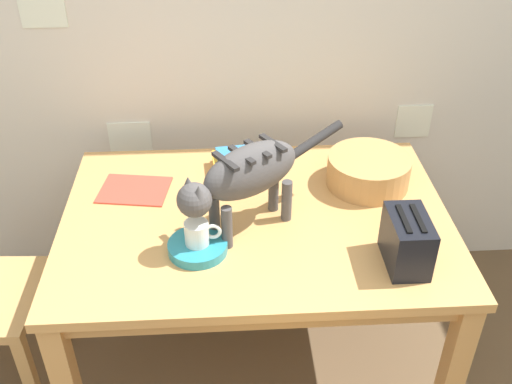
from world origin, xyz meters
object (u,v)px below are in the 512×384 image
(dining_table, at_px, (256,234))
(toaster, at_px, (407,241))
(book_stack, at_px, (234,160))
(magazine, at_px, (134,190))
(wicker_basket, at_px, (368,170))
(cat, at_px, (245,176))
(saucer_bowl, at_px, (198,247))
(coffee_mug, at_px, (198,233))

(dining_table, distance_m, toaster, 0.55)
(book_stack, bearing_deg, toaster, -48.54)
(magazine, height_order, wicker_basket, wicker_basket)
(cat, bearing_deg, magazine, 24.15)
(dining_table, height_order, saucer_bowl, saucer_bowl)
(toaster, bearing_deg, book_stack, 131.46)
(magazine, distance_m, wicker_basket, 0.87)
(toaster, bearing_deg, magazine, 153.02)
(saucer_bowl, bearing_deg, dining_table, 42.18)
(cat, bearing_deg, wicker_basket, -95.27)
(dining_table, bearing_deg, cat, -117.54)
(saucer_bowl, distance_m, magazine, 0.44)
(magazine, bearing_deg, saucer_bowl, -47.36)
(saucer_bowl, distance_m, coffee_mug, 0.06)
(dining_table, distance_m, cat, 0.31)
(coffee_mug, relative_size, book_stack, 0.66)
(saucer_bowl, bearing_deg, coffee_mug, 0.00)
(dining_table, relative_size, book_stack, 7.49)
(wicker_basket, relative_size, toaster, 1.54)
(coffee_mug, bearing_deg, cat, 34.01)
(wicker_basket, bearing_deg, book_stack, 164.65)
(saucer_bowl, xyz_separation_m, toaster, (0.65, -0.09, 0.07))
(dining_table, xyz_separation_m, wicker_basket, (0.43, 0.18, 0.14))
(magazine, distance_m, toaster, 1.01)
(coffee_mug, xyz_separation_m, toaster, (0.65, -0.09, 0.01))
(dining_table, bearing_deg, toaster, -31.21)
(dining_table, distance_m, book_stack, 0.34)
(wicker_basket, xyz_separation_m, toaster, (0.02, -0.45, 0.03))
(cat, xyz_separation_m, magazine, (-0.40, 0.26, -0.21))
(toaster, bearing_deg, dining_table, 148.79)
(coffee_mug, xyz_separation_m, wicker_basket, (0.63, 0.36, -0.01))
(cat, distance_m, wicker_basket, 0.55)
(saucer_bowl, height_order, book_stack, book_stack)
(cat, distance_m, magazine, 0.52)
(book_stack, height_order, wicker_basket, wicker_basket)
(saucer_bowl, xyz_separation_m, wicker_basket, (0.63, 0.36, 0.04))
(book_stack, relative_size, toaster, 0.90)
(coffee_mug, height_order, wicker_basket, wicker_basket)
(book_stack, xyz_separation_m, toaster, (0.52, -0.59, 0.05))
(saucer_bowl, relative_size, magazine, 0.77)
(cat, relative_size, wicker_basket, 1.85)
(coffee_mug, bearing_deg, wicker_basket, 29.66)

